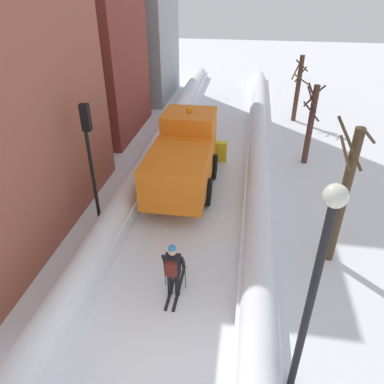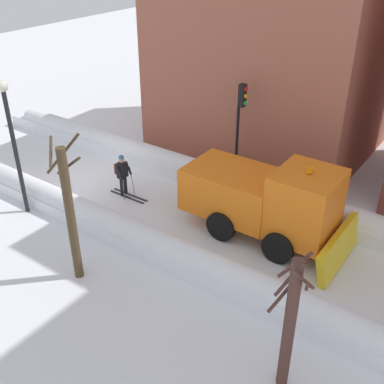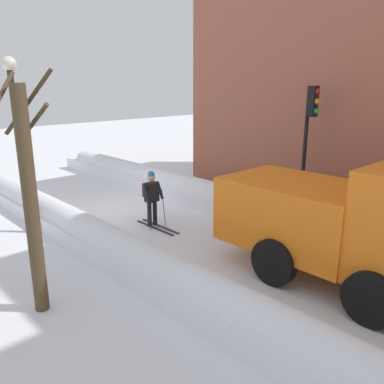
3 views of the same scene
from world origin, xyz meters
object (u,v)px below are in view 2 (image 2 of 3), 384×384
(skier, at_px, (122,173))
(bare_tree_near, at_px, (70,213))
(bare_tree_mid, at_px, (290,322))
(street_lamp, at_px, (12,133))
(traffic_light_pole, at_px, (240,116))
(plow_truck, at_px, (267,199))

(skier, relative_size, bare_tree_near, 0.38)
(skier, xyz_separation_m, bare_tree_mid, (4.60, 9.40, 1.01))
(skier, relative_size, street_lamp, 0.35)
(skier, xyz_separation_m, traffic_light_pole, (-3.52, 3.34, 2.08))
(skier, distance_m, street_lamp, 4.47)
(plow_truck, height_order, bare_tree_mid, bare_tree_mid)
(plow_truck, bearing_deg, street_lamp, -64.72)
(street_lamp, bearing_deg, skier, 144.89)
(bare_tree_near, bearing_deg, skier, -153.50)
(bare_tree_near, relative_size, bare_tree_mid, 1.23)
(traffic_light_pole, height_order, bare_tree_near, bare_tree_near)
(traffic_light_pole, bearing_deg, street_lamp, -39.81)
(plow_truck, xyz_separation_m, skier, (0.78, -6.08, -0.48))
(skier, height_order, traffic_light_pole, traffic_light_pole)
(street_lamp, distance_m, bare_tree_mid, 11.77)
(bare_tree_mid, bearing_deg, bare_tree_near, -89.54)
(skier, xyz_separation_m, bare_tree_near, (4.65, 2.32, 1.35))
(street_lamp, xyz_separation_m, bare_tree_mid, (1.45, 11.61, -1.28))
(plow_truck, relative_size, street_lamp, 1.15)
(plow_truck, bearing_deg, traffic_light_pole, -135.01)
(traffic_light_pole, xyz_separation_m, bare_tree_near, (8.17, -1.02, -0.73))
(traffic_light_pole, distance_m, street_lamp, 8.67)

